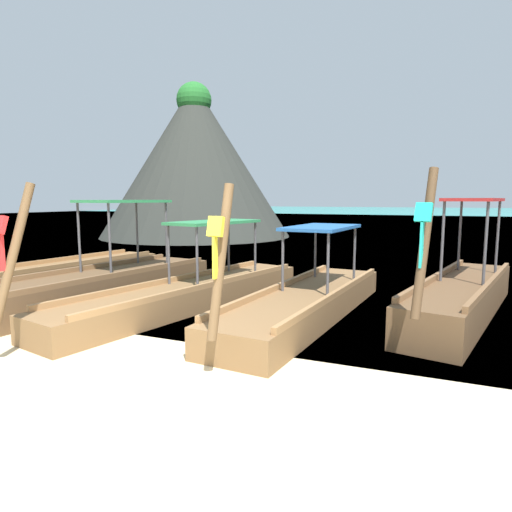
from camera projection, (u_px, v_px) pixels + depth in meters
The scene contains 8 objects.
ground at pixel (98, 408), 4.54m from camera, with size 120.00×120.00×0.00m, color beige.
sea_water at pixel (418, 215), 61.30m from camera, with size 120.00×120.00×0.00m, color teal.
longtail_boat_orange_ribbon at pixel (52, 274), 11.17m from camera, with size 1.84×6.74×2.73m.
longtail_boat_blue_ribbon at pixel (101, 284), 9.32m from camera, with size 2.17×6.22×2.61m.
longtail_boat_red_ribbon at pixel (189, 292), 8.76m from camera, with size 2.38×6.91×2.38m.
longtail_boat_yellow_ribbon at pixel (307, 301), 8.05m from camera, with size 1.70×6.12×2.34m.
longtail_boat_turquoise_ribbon at pixel (462, 295), 8.08m from camera, with size 2.12×5.83×2.57m.
karst_rock at pixel (193, 163), 25.38m from camera, with size 11.35×10.90×8.71m.
Camera 1 is at (3.18, -3.32, 2.14)m, focal length 30.83 mm.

